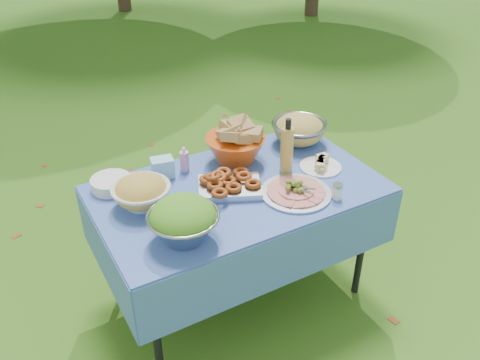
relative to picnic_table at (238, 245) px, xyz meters
name	(u,v)px	position (x,y,z in m)	size (l,w,h in m)	color
ground	(239,294)	(0.00, 0.00, -0.38)	(80.00, 80.00, 0.00)	#1B3E0B
picnic_table	(238,245)	(0.00, 0.00, 0.00)	(1.46, 0.86, 0.76)	#73A6DE
salad_bowl	(183,220)	(-0.41, -0.25, 0.48)	(0.32, 0.32, 0.21)	#9B9DA3
pasta_bowl_white	(141,191)	(-0.49, 0.09, 0.46)	(0.28, 0.28, 0.16)	silver
plate_stack	(111,183)	(-0.57, 0.32, 0.41)	(0.21, 0.21, 0.06)	silver
wipes_box	(163,168)	(-0.29, 0.30, 0.43)	(0.12, 0.08, 0.11)	#99D9EC
sanitizer_bottle	(184,159)	(-0.17, 0.29, 0.45)	(0.05, 0.05, 0.14)	pink
bread_bowl	(235,143)	(0.12, 0.25, 0.49)	(0.33, 0.33, 0.22)	#D04D11
pasta_bowl_steel	(299,129)	(0.56, 0.26, 0.47)	(0.32, 0.32, 0.17)	#9B9DA3
fried_tray	(230,184)	(-0.05, 0.00, 0.42)	(0.32, 0.22, 0.07)	silver
charcuterie_platter	(296,187)	(0.22, -0.20, 0.42)	(0.36, 0.36, 0.08)	#B9BDC1
oil_bottle	(287,146)	(0.31, 0.02, 0.54)	(0.07, 0.07, 0.31)	gold
cheese_plate	(321,163)	(0.49, -0.05, 0.41)	(0.23, 0.23, 0.06)	silver
shaker	(337,191)	(0.38, -0.33, 0.42)	(0.05, 0.05, 0.08)	white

